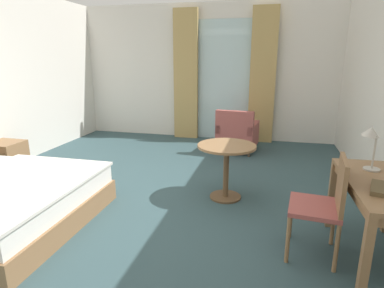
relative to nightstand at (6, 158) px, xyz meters
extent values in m
cube|color=#334C51|center=(2.50, -0.48, -0.30)|extent=(6.11, 7.71, 0.10)
cube|color=silver|center=(2.50, 3.11, 1.17)|extent=(5.71, 0.12, 2.85)
cube|color=silver|center=(2.90, 3.03, 1.00)|extent=(1.18, 0.02, 2.51)
cube|color=tan|center=(2.08, 2.93, 1.11)|extent=(0.52, 0.10, 2.73)
cube|color=tan|center=(3.71, 2.93, 1.11)|extent=(0.52, 0.10, 2.73)
cube|color=silver|center=(1.33, -1.32, 0.22)|extent=(1.40, 1.78, 0.03)
cube|color=olive|center=(0.00, 0.00, 0.00)|extent=(0.49, 0.45, 0.50)
cube|color=olive|center=(4.60, -1.71, 0.11)|extent=(0.06, 0.06, 0.71)
cube|color=olive|center=(4.57, -0.54, 0.11)|extent=(0.06, 0.06, 0.71)
cube|color=#9E4C47|center=(4.32, -1.10, 0.21)|extent=(0.48, 0.52, 0.04)
cube|color=olive|center=(4.52, -1.12, 0.45)|extent=(0.08, 0.46, 0.45)
cylinder|color=olive|center=(4.15, -0.86, -0.03)|extent=(0.04, 0.04, 0.44)
cylinder|color=olive|center=(4.11, -1.30, -0.03)|extent=(0.04, 0.04, 0.44)
cylinder|color=olive|center=(4.54, -0.91, -0.03)|extent=(0.04, 0.04, 0.44)
cylinder|color=olive|center=(4.49, -1.34, -0.03)|extent=(0.04, 0.04, 0.44)
cylinder|color=#B7B2A8|center=(4.82, -0.81, 0.51)|extent=(0.14, 0.14, 0.02)
cylinder|color=#B7B2A8|center=(4.82, -0.81, 0.67)|extent=(0.02, 0.02, 0.31)
cone|color=#B7B2A8|center=(4.79, -0.77, 0.85)|extent=(0.16, 0.16, 0.11)
cube|color=#9E4C47|center=(3.32, 2.12, -0.01)|extent=(0.77, 0.83, 0.29)
cube|color=#9E4C47|center=(3.29, 1.80, 0.35)|extent=(0.70, 0.20, 0.43)
cube|color=#9E4C47|center=(3.61, 2.09, 0.22)|extent=(0.19, 0.76, 0.16)
cube|color=#9E4C47|center=(3.03, 2.15, 0.22)|extent=(0.19, 0.76, 0.16)
cylinder|color=#4C3D2D|center=(3.64, 2.40, -0.20)|extent=(0.04, 0.04, 0.10)
cylinder|color=#4C3D2D|center=(3.08, 2.47, -0.20)|extent=(0.04, 0.04, 0.10)
cylinder|color=#4C3D2D|center=(3.57, 1.77, -0.20)|extent=(0.04, 0.04, 0.10)
cylinder|color=#4C3D2D|center=(3.00, 1.84, -0.20)|extent=(0.04, 0.04, 0.10)
cylinder|color=olive|center=(3.40, -0.09, 0.44)|extent=(0.72, 0.72, 0.03)
cylinder|color=brown|center=(3.40, -0.09, 0.08)|extent=(0.07, 0.07, 0.67)
cylinder|color=brown|center=(3.40, -0.09, -0.24)|extent=(0.40, 0.40, 0.02)
camera|label=1|loc=(3.88, -3.89, 1.49)|focal=30.03mm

